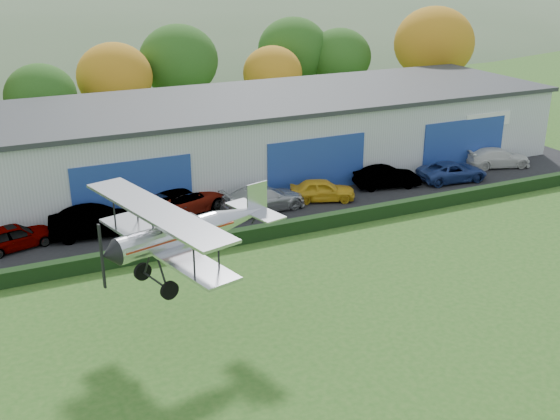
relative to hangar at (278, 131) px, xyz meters
name	(u,v)px	position (x,y,z in m)	size (l,w,h in m)	color
ground	(482,400)	(-5.00, -27.98, -2.66)	(300.00, 300.00, 0.00)	#29571B
apron	(295,200)	(-2.00, -6.98, -2.63)	(48.00, 9.00, 0.05)	black
hedge	(332,220)	(-2.00, -11.78, -2.26)	(46.00, 0.60, 0.80)	black
hangar	(278,131)	(0.00, 0.00, 0.00)	(40.60, 12.60, 5.30)	#B2B7BC
tree_belt	(171,68)	(-4.15, 12.64, 2.95)	(75.70, 13.22, 10.12)	#3D2614
distant_hills	(24,90)	(-9.38, 112.02, -15.70)	(430.00, 196.00, 56.00)	#4C6642
car_0	(14,237)	(-18.78, -7.55, -1.91)	(1.65, 4.10, 1.40)	gray
car_1	(96,222)	(-14.51, -7.63, -1.77)	(1.77, 5.07, 1.67)	gray
car_2	(183,201)	(-9.16, -6.34, -1.83)	(2.59, 5.61, 1.56)	gray
car_3	(264,198)	(-4.58, -7.86, -1.84)	(2.14, 5.26, 1.53)	silver
car_4	(322,190)	(-0.56, -7.86, -1.90)	(1.66, 4.12, 1.40)	gold
car_5	(387,177)	(4.56, -7.45, -1.89)	(1.52, 4.36, 1.44)	gray
car_6	(452,171)	(9.38, -8.18, -1.94)	(2.22, 4.82, 1.34)	navy
car_7	(498,158)	(14.50, -6.94, -1.92)	(1.92, 4.72, 1.37)	silver
biplane	(183,230)	(-13.07, -19.67, 2.08)	(7.60, 8.63, 3.22)	silver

